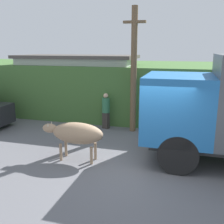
# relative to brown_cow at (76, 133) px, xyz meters

# --- Properties ---
(ground_plane) EXTENTS (60.00, 60.00, 0.00)m
(ground_plane) POSITION_rel_brown_cow_xyz_m (2.22, 0.08, -0.88)
(ground_plane) COLOR slate
(hillside_embankment) EXTENTS (32.00, 6.56, 2.66)m
(hillside_embankment) POSITION_rel_brown_cow_xyz_m (2.22, 7.13, 0.44)
(hillside_embankment) COLOR #426B33
(hillside_embankment) RESTS_ON ground_plane
(building_backdrop) EXTENTS (6.05, 2.70, 3.14)m
(building_backdrop) POSITION_rel_brown_cow_xyz_m (-2.21, 5.35, 0.70)
(building_backdrop) COLOR #B2BCAD
(building_backdrop) RESTS_ON ground_plane
(brown_cow) EXTENTS (2.03, 0.68, 1.23)m
(brown_cow) POSITION_rel_brown_cow_xyz_m (0.00, 0.00, 0.00)
(brown_cow) COLOR #9E7F60
(brown_cow) RESTS_ON ground_plane
(pedestrian_on_hill) EXTENTS (0.44, 0.44, 1.58)m
(pedestrian_on_hill) POSITION_rel_brown_cow_xyz_m (-0.09, 3.47, -0.02)
(pedestrian_on_hill) COLOR #38332D
(pedestrian_on_hill) RESTS_ON ground_plane
(utility_pole) EXTENTS (0.90, 0.25, 5.09)m
(utility_pole) POSITION_rel_brown_cow_xyz_m (1.12, 3.45, 1.76)
(utility_pole) COLOR brown
(utility_pole) RESTS_ON ground_plane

